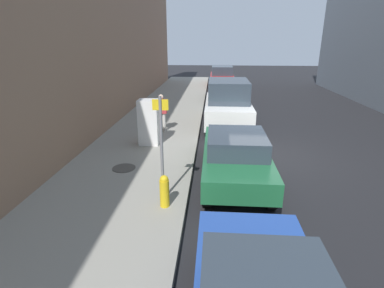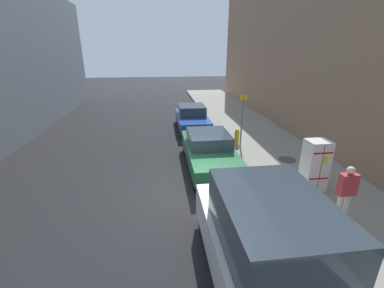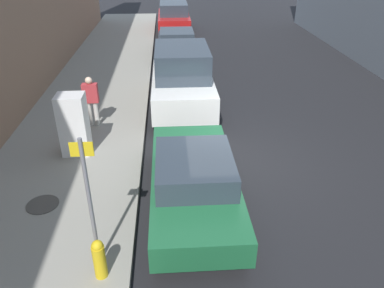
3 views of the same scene
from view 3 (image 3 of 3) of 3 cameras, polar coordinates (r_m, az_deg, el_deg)
ground_plane at (r=10.27m, az=6.29°, el=-2.50°), size 80.00×80.00×0.00m
sidewalk_slab at (r=10.45m, az=-18.49°, el=-2.82°), size 3.95×44.00×0.18m
discarded_refrigerator at (r=10.35m, az=-17.57°, el=2.83°), size 0.71×0.62×1.66m
manhole_cover at (r=8.95m, az=-21.81°, el=-8.55°), size 0.70×0.70×0.02m
street_sign_post at (r=6.38m, az=-15.38°, el=-8.00°), size 0.36×0.07×2.53m
fire_hydrant at (r=6.78m, az=-13.96°, el=-16.55°), size 0.22×0.22×0.78m
pedestrian_walking_far at (r=11.79m, az=-15.13°, el=6.72°), size 0.45×0.22×1.57m
parked_sedan_green at (r=8.10m, az=0.28°, el=-5.48°), size 1.80×4.49×1.42m
parked_van_white at (r=13.19m, az=-1.52°, el=9.97°), size 2.04×4.66×2.13m
parked_sedan_dark at (r=19.36m, az=-2.34°, el=15.07°), size 1.85×4.44×1.38m
parked_suv_red at (r=25.50m, az=-2.80°, el=18.85°), size 1.96×4.68×1.75m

